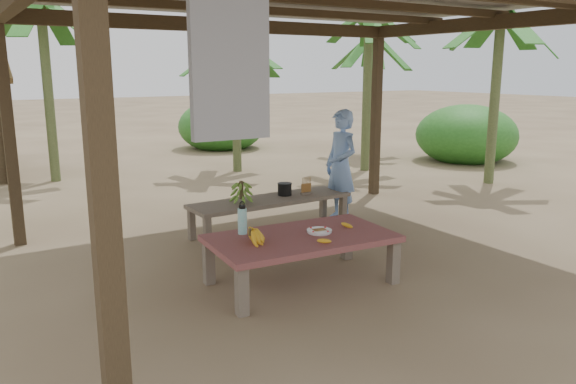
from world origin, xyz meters
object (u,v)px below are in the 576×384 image
water_flask (242,220)px  cooking_pot (285,189)px  bench (271,202)px  work_table (301,242)px  ripe_banana_bunch (250,235)px  plate (319,231)px  woman (341,166)px

water_flask → cooking_pot: size_ratio=1.79×
bench → work_table: bearing=-112.4°
work_table → water_flask: water_flask is taller
water_flask → cooking_pot: bearing=47.1°
water_flask → ripe_banana_bunch: bearing=-104.9°
bench → plate: plate is taller
bench → water_flask: bearing=-130.5°
bench → woman: (1.11, -0.03, 0.39)m
water_flask → cooking_pot: (1.38, 1.49, -0.11)m
ripe_banana_bunch → woman: (2.33, 1.72, 0.21)m
plate → cooking_pot: (0.71, 1.86, 0.01)m
work_table → cooking_pot: (0.91, 1.84, 0.09)m
ripe_banana_bunch → water_flask: size_ratio=0.79×
ripe_banana_bunch → plate: (0.76, -0.04, -0.06)m
ripe_banana_bunch → woman: woman is taller
ripe_banana_bunch → cooking_pot: ripe_banana_bunch is taller
work_table → woman: 2.51m
water_flask → plate: bearing=-29.2°
ripe_banana_bunch → woman: bearing=36.4°
work_table → ripe_banana_bunch: ripe_banana_bunch is taller
water_flask → woman: (2.24, 1.39, 0.15)m
ripe_banana_bunch → water_flask: water_flask is taller
work_table → plate: 0.22m
plate → woman: woman is taller
work_table → ripe_banana_bunch: bearing=-178.7°
plate → cooking_pot: cooking_pot is taller
work_table → cooking_pot: bearing=67.3°
bench → cooking_pot: bearing=13.7°
bench → woman: bearing=-3.3°
woman → work_table: bearing=-46.2°
plate → bench: bearing=75.6°
work_table → woman: bearing=48.2°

